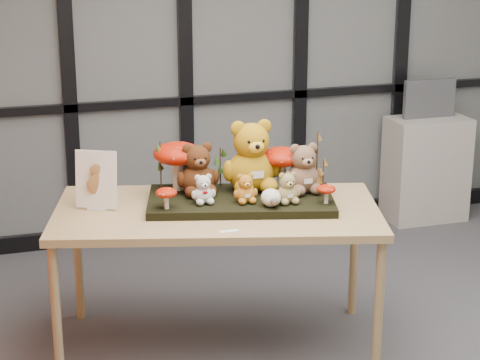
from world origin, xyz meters
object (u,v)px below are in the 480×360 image
object	(u,v)px
bear_brown_medium	(197,166)
mushroom_back_right	(282,166)
display_table	(217,220)
cabinet	(426,169)
bear_white_bow	(203,187)
mushroom_front_left	(166,197)
bear_small_yellow	(245,186)
mushroom_back_left	(178,164)
bear_pooh_yellow	(251,152)
diorama_tray	(241,201)
plush_cream_hedgehog	(271,197)
mushroom_front_right	(326,193)
sign_holder	(96,182)
bear_beige_small	(287,186)
monitor	(429,99)
bear_tan_back	(303,165)

from	to	relation	value
bear_brown_medium	mushroom_back_right	xyz separation A→B (m)	(0.49, -0.04, -0.03)
display_table	cabinet	size ratio (longest dim) A/B	2.33
bear_white_bow	mushroom_front_left	xyz separation A→B (m)	(-0.21, -0.03, -0.03)
bear_small_yellow	mushroom_back_left	distance (m)	0.45
bear_white_bow	mushroom_back_left	xyz separation A→B (m)	(-0.08, 0.27, 0.06)
bear_pooh_yellow	bear_white_bow	distance (m)	0.37
diorama_tray	plush_cream_hedgehog	bearing A→B (deg)	-46.28
mushroom_front_right	sign_holder	world-z (taller)	sign_holder
bear_pooh_yellow	mushroom_front_left	world-z (taller)	bear_pooh_yellow
bear_beige_small	plush_cream_hedgehog	world-z (taller)	bear_beige_small
cabinet	mushroom_front_left	bearing A→B (deg)	-146.46
mushroom_front_right	cabinet	distance (m)	2.49
bear_pooh_yellow	sign_holder	bearing A→B (deg)	-168.45
bear_small_yellow	bear_pooh_yellow	bearing A→B (deg)	79.07
bear_small_yellow	bear_white_bow	world-z (taller)	same
diorama_tray	bear_small_yellow	xyz separation A→B (m)	(-0.00, -0.09, 0.11)
mushroom_front_left	plush_cream_hedgehog	bearing A→B (deg)	-13.13
plush_cream_hedgehog	monitor	xyz separation A→B (m)	(1.93, 1.79, 0.06)
monitor	bear_brown_medium	bearing A→B (deg)	-147.14
display_table	bear_tan_back	world-z (taller)	bear_tan_back
diorama_tray	mushroom_back_right	distance (m)	0.33
mushroom_back_left	cabinet	size ratio (longest dim) A/B	0.36
cabinet	mushroom_front_right	bearing A→B (deg)	-132.00
display_table	monitor	distance (m)	2.73
plush_cream_hedgehog	mushroom_front_left	bearing A→B (deg)	-178.17
bear_beige_small	plush_cream_hedgehog	size ratio (longest dim) A/B	1.77
bear_beige_small	sign_holder	size ratio (longest dim) A/B	0.58
bear_white_bow	bear_beige_small	xyz separation A→B (m)	(0.44, -0.13, 0.00)
bear_small_yellow	monitor	distance (m)	2.65
bear_white_bow	sign_holder	xyz separation A→B (m)	(-0.55, 0.20, 0.02)
display_table	bear_tan_back	distance (m)	0.57
display_table	sign_holder	distance (m)	0.69
bear_white_bow	monitor	bearing A→B (deg)	50.63
display_table	mushroom_front_right	world-z (taller)	mushroom_front_right
bear_tan_back	sign_holder	world-z (taller)	bear_tan_back
diorama_tray	mushroom_front_left	world-z (taller)	mushroom_front_left
mushroom_back_left	monitor	size ratio (longest dim) A/B	0.70
mushroom_back_left	mushroom_back_right	bearing A→B (deg)	-13.62
bear_beige_small	plush_cream_hedgehog	xyz separation A→B (m)	(-0.11, -0.03, -0.04)
bear_brown_medium	bear_small_yellow	distance (m)	0.32
bear_tan_back	mushroom_front_right	bearing A→B (deg)	-63.66
bear_brown_medium	mushroom_front_right	world-z (taller)	bear_brown_medium
diorama_tray	bear_tan_back	bearing A→B (deg)	13.70
bear_tan_back	mushroom_front_right	size ratio (longest dim) A/B	2.69
diorama_tray	mushroom_back_right	size ratio (longest dim) A/B	3.91
cabinet	bear_tan_back	bearing A→B (deg)	-136.71
bear_white_bow	sign_holder	world-z (taller)	sign_holder
plush_cream_hedgehog	mushroom_front_right	size ratio (longest dim) A/B	0.93
bear_tan_back	bear_white_bow	size ratio (longest dim) A/B	1.72
bear_beige_small	bear_pooh_yellow	bearing A→B (deg)	128.93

